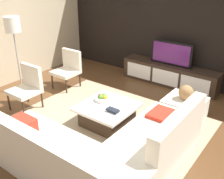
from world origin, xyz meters
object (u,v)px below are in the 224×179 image
at_px(television, 171,53).
at_px(decorative_ball, 186,92).
at_px(ottoman, 184,109).
at_px(book_stack, 113,110).
at_px(media_console, 169,75).
at_px(sectional_couch, 101,151).
at_px(floor_lamp, 13,29).
at_px(coffee_table, 107,114).
at_px(accent_chair_far, 68,67).
at_px(fruit_bowl, 103,98).
at_px(accent_chair_near, 28,85).

xyz_separation_m(television, decorative_ball, (0.92, -1.28, -0.24)).
distance_m(ottoman, book_stack, 1.41).
height_order(media_console, book_stack, media_console).
distance_m(sectional_couch, floor_lamp, 3.38).
bearing_deg(coffee_table, decorative_ball, 44.90).
height_order(accent_chair_far, decorative_ball, accent_chair_far).
height_order(floor_lamp, fruit_bowl, floor_lamp).
bearing_deg(media_console, fruit_bowl, -97.24).
distance_m(television, accent_chair_near, 3.26).
relative_size(decorative_ball, book_stack, 1.24).
bearing_deg(accent_chair_far, book_stack, -30.24).
height_order(floor_lamp, accent_chair_far, floor_lamp).
bearing_deg(sectional_couch, coffee_table, 122.88).
bearing_deg(television, book_stack, -87.25).
height_order(television, sectional_couch, television).
height_order(ottoman, fruit_bowl, fruit_bowl).
height_order(media_console, coffee_table, media_console).
xyz_separation_m(coffee_table, accent_chair_near, (-1.66, -0.43, 0.29)).
relative_size(sectional_couch, accent_chair_near, 2.78).
bearing_deg(television, coffee_table, -92.49).
xyz_separation_m(decorative_ball, book_stack, (-0.80, -1.14, -0.13)).
distance_m(coffee_table, book_stack, 0.32).
height_order(coffee_table, decorative_ball, decorative_ball).
distance_m(accent_chair_near, ottoman, 3.06).
bearing_deg(decorative_ball, media_console, 125.73).
height_order(coffee_table, accent_chair_far, accent_chair_far).
distance_m(accent_chair_near, floor_lamp, 1.26).
xyz_separation_m(coffee_table, fruit_bowl, (-0.18, 0.10, 0.23)).
distance_m(floor_lamp, ottoman, 3.81).
bearing_deg(coffee_table, television, 87.51).
bearing_deg(ottoman, media_console, 125.73).
height_order(ottoman, accent_chair_far, accent_chair_far).
height_order(accent_chair_near, book_stack, accent_chair_near).
bearing_deg(decorative_ball, floor_lamp, -162.64).
height_order(television, accent_chair_far, television).
distance_m(media_console, coffee_table, 2.30).
distance_m(media_console, accent_chair_far, 2.40).
height_order(accent_chair_near, fruit_bowl, accent_chair_near).
bearing_deg(accent_chair_far, television, 33.73).
relative_size(sectional_couch, ottoman, 3.45).
bearing_deg(floor_lamp, television, 43.01).
xyz_separation_m(media_console, accent_chair_near, (-1.76, -2.72, 0.24)).
distance_m(floor_lamp, decorative_ball, 3.72).
xyz_separation_m(ottoman, book_stack, (-0.80, -1.14, 0.21)).
xyz_separation_m(accent_chair_near, book_stack, (1.88, 0.31, -0.08)).
xyz_separation_m(television, book_stack, (0.12, -2.42, -0.37)).
height_order(floor_lamp, decorative_ball, floor_lamp).
xyz_separation_m(accent_chair_near, fruit_bowl, (1.48, 0.52, -0.05)).
height_order(television, coffee_table, television).
distance_m(accent_chair_near, book_stack, 1.90).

